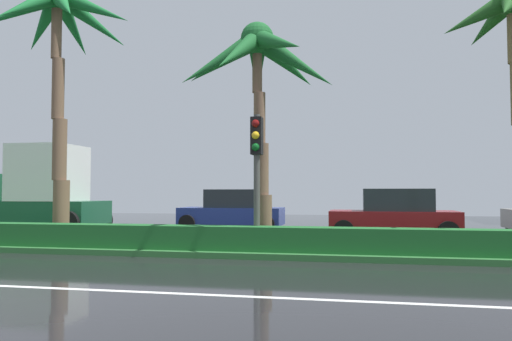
% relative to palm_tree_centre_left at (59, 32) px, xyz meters
% --- Properties ---
extents(ground_plane, '(90.00, 42.00, 0.10)m').
position_rel_palm_tree_centre_left_xyz_m(ground_plane, '(3.20, 1.46, -6.41)').
color(ground_plane, black).
extents(near_lane_divider_stripe, '(81.00, 0.14, 0.01)m').
position_rel_palm_tree_centre_left_xyz_m(near_lane_divider_stripe, '(3.20, -5.54, -6.36)').
color(near_lane_divider_stripe, white).
rests_on(near_lane_divider_stripe, ground_plane).
extents(median_strip, '(85.50, 4.00, 0.15)m').
position_rel_palm_tree_centre_left_xyz_m(median_strip, '(3.20, 0.46, -6.28)').
color(median_strip, '#2D6B33').
rests_on(median_strip, ground_plane).
extents(median_hedge, '(76.50, 0.70, 0.60)m').
position_rel_palm_tree_centre_left_xyz_m(median_hedge, '(3.20, -0.94, -5.91)').
color(median_hedge, '#1E6028').
rests_on(median_hedge, median_strip).
extents(palm_tree_centre_left, '(4.35, 4.39, 7.76)m').
position_rel_palm_tree_centre_left_xyz_m(palm_tree_centre_left, '(0.00, 0.00, 0.00)').
color(palm_tree_centre_left, brown).
rests_on(palm_tree_centre_left, median_strip).
extents(palm_tree_centre, '(4.51, 4.52, 6.07)m').
position_rel_palm_tree_centre_left_xyz_m(palm_tree_centre, '(6.00, -0.01, -1.35)').
color(palm_tree_centre, brown).
rests_on(palm_tree_centre, median_strip).
extents(traffic_signal_median_right, '(0.28, 0.43, 3.44)m').
position_rel_palm_tree_centre_left_xyz_m(traffic_signal_median_right, '(6.13, -0.69, -3.84)').
color(traffic_signal_median_right, '#4C4C47').
rests_on(traffic_signal_median_right, median_strip).
extents(box_truck_lead, '(6.40, 2.64, 3.46)m').
position_rel_palm_tree_centre_left_xyz_m(box_truck_lead, '(-4.34, 4.52, -4.81)').
color(box_truck_lead, '#195133').
rests_on(box_truck_lead, ground_plane).
extents(car_in_traffic_leading, '(4.30, 2.02, 1.72)m').
position_rel_palm_tree_centre_left_xyz_m(car_in_traffic_leading, '(3.49, 7.22, -5.53)').
color(car_in_traffic_leading, navy).
rests_on(car_in_traffic_leading, ground_plane).
extents(car_in_traffic_second, '(4.30, 2.02, 1.72)m').
position_rel_palm_tree_centre_left_xyz_m(car_in_traffic_second, '(9.88, 4.67, -5.53)').
color(car_in_traffic_second, maroon).
rests_on(car_in_traffic_second, ground_plane).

